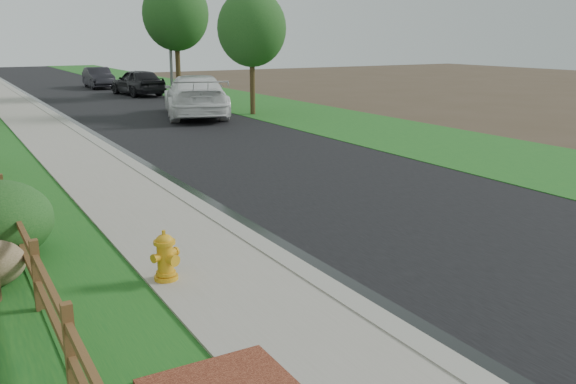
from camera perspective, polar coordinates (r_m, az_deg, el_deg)
ground at (r=8.44m, az=6.62°, el=-12.97°), size 120.00×120.00×0.00m
road at (r=42.16m, az=-17.43°, el=8.51°), size 8.00×90.00×0.02m
curb at (r=41.45m, az=-23.14°, el=8.00°), size 0.40×90.00×0.12m
wet_gutter at (r=41.50m, az=-22.66°, el=8.00°), size 0.50×90.00×0.00m
sidewalk at (r=41.32m, az=-24.94°, el=7.79°), size 2.20×90.00×0.10m
verge_far at (r=44.17m, az=-8.58°, el=9.26°), size 6.00×90.00×0.04m
ranch_fence at (r=12.83m, az=-24.70°, el=-1.61°), size 0.12×16.92×1.10m
fire_hydrant at (r=9.86m, az=-11.39°, el=-5.99°), size 0.54×0.44×0.82m
white_suv at (r=30.37m, az=-8.66°, el=8.90°), size 4.74×7.52×2.03m
dark_car_mid at (r=42.27m, az=-13.89°, el=9.96°), size 2.70×5.32×1.73m
dark_car_far at (r=49.05m, az=-17.31°, el=10.18°), size 1.77×4.72×1.54m
streetlight at (r=40.14m, az=-11.33°, el=16.33°), size 2.15×0.81×9.53m
tree_near_right at (r=30.74m, az=-3.42°, el=15.02°), size 3.38×3.38×6.08m
tree_mid_right at (r=39.94m, az=-10.46°, el=16.05°), size 4.10×4.10×7.44m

